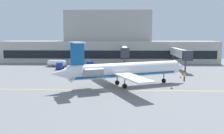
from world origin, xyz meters
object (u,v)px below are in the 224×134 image
object	(u,v)px
belt_loader	(60,66)
fuel_tank	(57,63)
baggage_tug	(100,68)
marshaller	(184,76)
regional_jet	(124,70)
pushback_tractor	(88,65)

from	to	relation	value
belt_loader	fuel_tank	size ratio (longest dim) A/B	0.52
baggage_tug	belt_loader	world-z (taller)	belt_loader
fuel_tank	marshaller	bearing A→B (deg)	-32.19
regional_jet	belt_loader	size ratio (longest dim) A/B	8.23
regional_jet	marshaller	world-z (taller)	regional_jet
fuel_tank	belt_loader	bearing A→B (deg)	-66.84
pushback_tractor	fuel_tank	size ratio (longest dim) A/B	0.64
belt_loader	marshaller	xyz separation A→B (m)	(32.10, -16.10, 0.02)
regional_jet	baggage_tug	size ratio (longest dim) A/B	6.84
baggage_tug	belt_loader	bearing A→B (deg)	164.69
baggage_tug	belt_loader	distance (m)	12.50
baggage_tug	pushback_tractor	world-z (taller)	pushback_tractor
regional_jet	fuel_tank	xyz separation A→B (m)	(-20.94, 28.46, -2.02)
pushback_tractor	fuel_tank	bearing A→B (deg)	171.49
baggage_tug	pushback_tractor	bearing A→B (deg)	119.81
pushback_tractor	fuel_tank	xyz separation A→B (m)	(-10.23, 1.53, 0.31)
fuel_tank	baggage_tug	bearing A→B (deg)	-31.67
pushback_tractor	belt_loader	world-z (taller)	belt_loader
belt_loader	fuel_tank	xyz separation A→B (m)	(-2.40, 5.62, 0.31)
marshaller	regional_jet	bearing A→B (deg)	-153.57
regional_jet	fuel_tank	world-z (taller)	regional_jet
regional_jet	marshaller	bearing A→B (deg)	26.43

